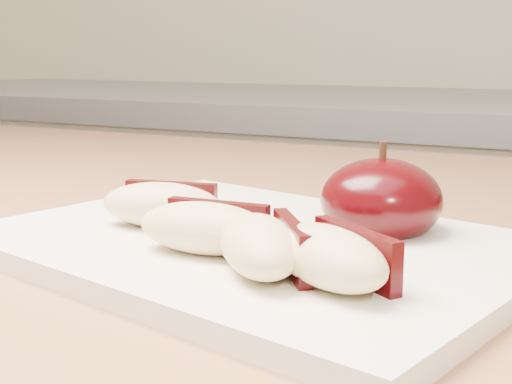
% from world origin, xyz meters
% --- Properties ---
extents(back_cabinet, '(2.40, 0.62, 0.94)m').
position_xyz_m(back_cabinet, '(0.00, 1.20, 0.47)').
color(back_cabinet, silver).
rests_on(back_cabinet, ground).
extents(cutting_board, '(0.34, 0.28, 0.01)m').
position_xyz_m(cutting_board, '(0.07, 0.36, 0.91)').
color(cutting_board, silver).
rests_on(cutting_board, island_counter).
extents(apple_half, '(0.08, 0.08, 0.06)m').
position_xyz_m(apple_half, '(0.13, 0.40, 0.93)').
color(apple_half, black).
rests_on(apple_half, cutting_board).
extents(apple_wedge_a, '(0.08, 0.05, 0.03)m').
position_xyz_m(apple_wedge_a, '(0.01, 0.35, 0.92)').
color(apple_wedge_a, '#D7BE88').
rests_on(apple_wedge_a, cutting_board).
extents(apple_wedge_b, '(0.07, 0.04, 0.03)m').
position_xyz_m(apple_wedge_b, '(0.06, 0.32, 0.92)').
color(apple_wedge_b, '#D7BE88').
rests_on(apple_wedge_b, cutting_board).
extents(apple_wedge_c, '(0.07, 0.08, 0.03)m').
position_xyz_m(apple_wedge_c, '(0.11, 0.30, 0.92)').
color(apple_wedge_c, '#D7BE88').
rests_on(apple_wedge_c, cutting_board).
extents(apple_wedge_d, '(0.08, 0.07, 0.03)m').
position_xyz_m(apple_wedge_d, '(0.14, 0.30, 0.92)').
color(apple_wedge_d, '#D7BE88').
rests_on(apple_wedge_d, cutting_board).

